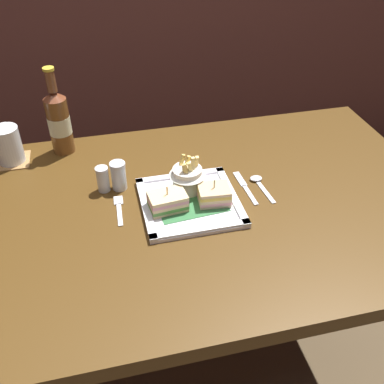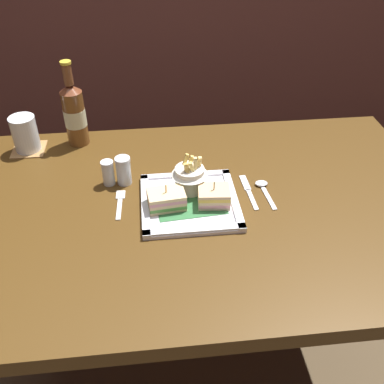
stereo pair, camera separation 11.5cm
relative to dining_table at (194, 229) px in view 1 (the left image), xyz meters
name	(u,v)px [view 1 (the left image)]	position (x,y,z in m)	size (l,w,h in m)	color
ground_plane	(194,365)	(0.00, 0.00, -0.68)	(6.00, 6.00, 0.00)	brown
dining_table	(194,229)	(0.00, 0.00, 0.00)	(1.37, 0.85, 0.77)	#493011
square_plate	(190,202)	(-0.01, 0.00, 0.10)	(0.25, 0.25, 0.02)	white
sandwich_half_left	(168,201)	(-0.07, -0.01, 0.12)	(0.10, 0.08, 0.07)	#D4B680
sandwich_half_right	(214,195)	(0.05, -0.01, 0.12)	(0.09, 0.07, 0.07)	#D4B78B
fries_cup	(187,175)	(-0.01, 0.05, 0.15)	(0.10, 0.10, 0.11)	silver
beer_bottle	(59,121)	(-0.33, 0.35, 0.19)	(0.07, 0.07, 0.27)	brown
drink_coaster	(13,161)	(-0.49, 0.33, 0.09)	(0.10, 0.10, 0.00)	#A27543
water_glass	(9,147)	(-0.49, 0.33, 0.14)	(0.08, 0.08, 0.11)	silver
fork	(119,209)	(-0.20, 0.02, 0.09)	(0.03, 0.13, 0.00)	silver
knife	(245,186)	(0.15, 0.04, 0.09)	(0.02, 0.16, 0.00)	silver
spoon	(259,182)	(0.20, 0.05, 0.09)	(0.03, 0.13, 0.01)	silver
salt_shaker	(103,180)	(-0.23, 0.12, 0.12)	(0.04, 0.04, 0.07)	silver
pepper_shaker	(119,177)	(-0.18, 0.12, 0.13)	(0.04, 0.04, 0.08)	silver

